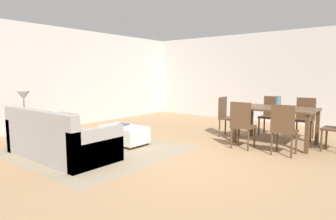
{
  "coord_description": "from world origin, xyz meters",
  "views": [
    {
      "loc": [
        2.7,
        -3.78,
        1.44
      ],
      "look_at": [
        -0.87,
        0.76,
        0.73
      ],
      "focal_mm": 30.97,
      "sensor_mm": 36.0,
      "label": 1
    }
  ],
  "objects_px": {
    "couch": "(59,141)",
    "dining_table": "(276,112)",
    "dining_chair_far_left": "(270,113)",
    "dining_chair_near_right": "(284,127)",
    "dining_chair_head_west": "(226,114)",
    "ottoman_table": "(124,134)",
    "dining_chair_near_left": "(242,122)",
    "side_table": "(25,123)",
    "vase_centerpiece": "(278,102)",
    "book_on_ottoman": "(122,125)",
    "dining_chair_far_right": "(305,116)",
    "table_lamp": "(23,97)"
  },
  "relations": [
    {
      "from": "ottoman_table",
      "to": "dining_chair_near_left",
      "type": "bearing_deg",
      "value": 29.91
    },
    {
      "from": "vase_centerpiece",
      "to": "dining_chair_head_west",
      "type": "bearing_deg",
      "value": 179.59
    },
    {
      "from": "dining_chair_head_west",
      "to": "dining_table",
      "type": "bearing_deg",
      "value": -0.55
    },
    {
      "from": "ottoman_table",
      "to": "dining_chair_near_left",
      "type": "distance_m",
      "value": 2.39
    },
    {
      "from": "dining_chair_near_right",
      "to": "ottoman_table",
      "type": "bearing_deg",
      "value": -157.37
    },
    {
      "from": "dining_chair_near_left",
      "to": "vase_centerpiece",
      "type": "relative_size",
      "value": 3.8
    },
    {
      "from": "couch",
      "to": "book_on_ottoman",
      "type": "height_order",
      "value": "couch"
    },
    {
      "from": "ottoman_table",
      "to": "dining_chair_far_left",
      "type": "height_order",
      "value": "dining_chair_far_left"
    },
    {
      "from": "dining_chair_far_right",
      "to": "vase_centerpiece",
      "type": "relative_size",
      "value": 3.8
    },
    {
      "from": "ottoman_table",
      "to": "dining_chair_near_right",
      "type": "height_order",
      "value": "dining_chair_near_right"
    },
    {
      "from": "dining_chair_near_left",
      "to": "side_table",
      "type": "bearing_deg",
      "value": -146.06
    },
    {
      "from": "dining_table",
      "to": "dining_chair_near_right",
      "type": "distance_m",
      "value": 0.96
    },
    {
      "from": "side_table",
      "to": "book_on_ottoman",
      "type": "distance_m",
      "value": 1.96
    },
    {
      "from": "dining_table",
      "to": "book_on_ottoman",
      "type": "xyz_separation_m",
      "value": [
        -2.55,
        -1.97,
        -0.27
      ]
    },
    {
      "from": "table_lamp",
      "to": "dining_chair_near_right",
      "type": "xyz_separation_m",
      "value": [
        4.41,
        2.44,
        -0.48
      ]
    },
    {
      "from": "side_table",
      "to": "dining_chair_head_west",
      "type": "relative_size",
      "value": 0.64
    },
    {
      "from": "book_on_ottoman",
      "to": "dining_table",
      "type": "bearing_deg",
      "value": 37.64
    },
    {
      "from": "ottoman_table",
      "to": "dining_chair_head_west",
      "type": "height_order",
      "value": "dining_chair_head_west"
    },
    {
      "from": "side_table",
      "to": "vase_centerpiece",
      "type": "distance_m",
      "value": 5.22
    },
    {
      "from": "vase_centerpiece",
      "to": "couch",
      "type": "bearing_deg",
      "value": -128.58
    },
    {
      "from": "couch",
      "to": "dining_chair_near_left",
      "type": "height_order",
      "value": "dining_chair_near_left"
    },
    {
      "from": "vase_centerpiece",
      "to": "book_on_ottoman",
      "type": "height_order",
      "value": "vase_centerpiece"
    },
    {
      "from": "dining_table",
      "to": "dining_chair_near_left",
      "type": "relative_size",
      "value": 1.67
    },
    {
      "from": "book_on_ottoman",
      "to": "dining_chair_far_right",
      "type": "bearing_deg",
      "value": 44.36
    },
    {
      "from": "dining_table",
      "to": "dining_chair_far_left",
      "type": "height_order",
      "value": "dining_chair_far_left"
    },
    {
      "from": "table_lamp",
      "to": "dining_table",
      "type": "height_order",
      "value": "table_lamp"
    },
    {
      "from": "dining_chair_head_west",
      "to": "book_on_ottoman",
      "type": "relative_size",
      "value": 3.54
    },
    {
      "from": "couch",
      "to": "dining_chair_near_right",
      "type": "height_order",
      "value": "dining_chair_near_right"
    },
    {
      "from": "dining_chair_far_left",
      "to": "dining_chair_near_right",
      "type": "bearing_deg",
      "value": -64.51
    },
    {
      "from": "dining_chair_far_left",
      "to": "dining_chair_far_right",
      "type": "relative_size",
      "value": 1.0
    },
    {
      "from": "dining_chair_near_left",
      "to": "book_on_ottoman",
      "type": "distance_m",
      "value": 2.45
    },
    {
      "from": "dining_chair_far_right",
      "to": "vase_centerpiece",
      "type": "distance_m",
      "value": 1.0
    },
    {
      "from": "couch",
      "to": "vase_centerpiece",
      "type": "xyz_separation_m",
      "value": [
        2.68,
        3.36,
        0.59
      ]
    },
    {
      "from": "couch",
      "to": "dining_chair_head_west",
      "type": "relative_size",
      "value": 2.28
    },
    {
      "from": "table_lamp",
      "to": "dining_chair_far_right",
      "type": "height_order",
      "value": "table_lamp"
    },
    {
      "from": "dining_chair_near_left",
      "to": "book_on_ottoman",
      "type": "bearing_deg",
      "value": -152.86
    },
    {
      "from": "couch",
      "to": "dining_chair_near_left",
      "type": "relative_size",
      "value": 2.28
    },
    {
      "from": "dining_chair_far_left",
      "to": "dining_chair_head_west",
      "type": "distance_m",
      "value": 1.13
    },
    {
      "from": "vase_centerpiece",
      "to": "side_table",
      "type": "bearing_deg",
      "value": -140.7
    },
    {
      "from": "dining_table",
      "to": "table_lamp",
      "type": "bearing_deg",
      "value": -140.55
    },
    {
      "from": "couch",
      "to": "dining_table",
      "type": "bearing_deg",
      "value": 51.66
    },
    {
      "from": "couch",
      "to": "table_lamp",
      "type": "distance_m",
      "value": 1.53
    },
    {
      "from": "dining_chair_near_right",
      "to": "side_table",
      "type": "bearing_deg",
      "value": -151.03
    },
    {
      "from": "dining_chair_near_left",
      "to": "dining_chair_head_west",
      "type": "distance_m",
      "value": 1.16
    },
    {
      "from": "dining_chair_far_right",
      "to": "dining_chair_far_left",
      "type": "bearing_deg",
      "value": -179.9
    },
    {
      "from": "ottoman_table",
      "to": "dining_table",
      "type": "height_order",
      "value": "dining_table"
    },
    {
      "from": "dining_chair_head_west",
      "to": "ottoman_table",
      "type": "bearing_deg",
      "value": -122.11
    },
    {
      "from": "dining_chair_far_right",
      "to": "book_on_ottoman",
      "type": "height_order",
      "value": "dining_chair_far_right"
    },
    {
      "from": "dining_chair_far_left",
      "to": "dining_chair_far_right",
      "type": "height_order",
      "value": "same"
    },
    {
      "from": "side_table",
      "to": "dining_chair_near_right",
      "type": "relative_size",
      "value": 0.64
    }
  ]
}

